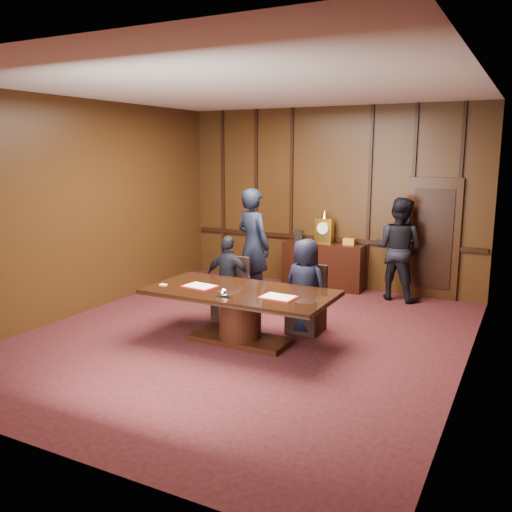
{
  "coord_description": "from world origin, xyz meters",
  "views": [
    {
      "loc": [
        3.61,
        -6.6,
        2.66
      ],
      "look_at": [
        -0.21,
        0.77,
        1.05
      ],
      "focal_mm": 38.0,
      "sensor_mm": 36.0,
      "label": 1
    }
  ],
  "objects_px": {
    "signatory_left": "(229,279)",
    "signatory_right": "(305,286)",
    "sideboard": "(324,264)",
    "witness_left": "(253,246)",
    "witness_right": "(399,249)",
    "conference_table": "(240,307)"
  },
  "relations": [
    {
      "from": "witness_left",
      "to": "signatory_left",
      "type": "bearing_deg",
      "value": 119.49
    },
    {
      "from": "signatory_left",
      "to": "signatory_right",
      "type": "xyz_separation_m",
      "value": [
        1.3,
        0.0,
        0.03
      ]
    },
    {
      "from": "signatory_left",
      "to": "witness_left",
      "type": "height_order",
      "value": "witness_left"
    },
    {
      "from": "witness_left",
      "to": "witness_right",
      "type": "bearing_deg",
      "value": -128.5
    },
    {
      "from": "witness_left",
      "to": "witness_right",
      "type": "height_order",
      "value": "witness_left"
    },
    {
      "from": "signatory_right",
      "to": "witness_right",
      "type": "distance_m",
      "value": 2.64
    },
    {
      "from": "signatory_right",
      "to": "witness_left",
      "type": "height_order",
      "value": "witness_left"
    },
    {
      "from": "witness_right",
      "to": "sideboard",
      "type": "bearing_deg",
      "value": 6.54
    },
    {
      "from": "witness_left",
      "to": "witness_right",
      "type": "relative_size",
      "value": 1.09
    },
    {
      "from": "signatory_right",
      "to": "sideboard",
      "type": "bearing_deg",
      "value": -66.31
    },
    {
      "from": "signatory_left",
      "to": "signatory_right",
      "type": "distance_m",
      "value": 1.3
    },
    {
      "from": "signatory_right",
      "to": "witness_left",
      "type": "xyz_separation_m",
      "value": [
        -1.48,
        1.17,
        0.31
      ]
    },
    {
      "from": "signatory_left",
      "to": "signatory_right",
      "type": "height_order",
      "value": "signatory_right"
    },
    {
      "from": "sideboard",
      "to": "conference_table",
      "type": "relative_size",
      "value": 0.61
    },
    {
      "from": "conference_table",
      "to": "witness_left",
      "type": "relative_size",
      "value": 1.29
    },
    {
      "from": "conference_table",
      "to": "signatory_right",
      "type": "bearing_deg",
      "value": 50.91
    },
    {
      "from": "sideboard",
      "to": "witness_left",
      "type": "bearing_deg",
      "value": -117.39
    },
    {
      "from": "sideboard",
      "to": "signatory_right",
      "type": "height_order",
      "value": "sideboard"
    },
    {
      "from": "conference_table",
      "to": "witness_right",
      "type": "relative_size",
      "value": 1.41
    },
    {
      "from": "signatory_left",
      "to": "witness_right",
      "type": "bearing_deg",
      "value": -134.04
    },
    {
      "from": "conference_table",
      "to": "signatory_right",
      "type": "xyz_separation_m",
      "value": [
        0.65,
        0.8,
        0.2
      ]
    },
    {
      "from": "sideboard",
      "to": "signatory_left",
      "type": "bearing_deg",
      "value": -102.6
    }
  ]
}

